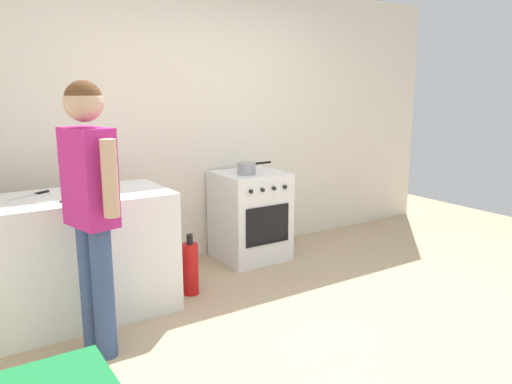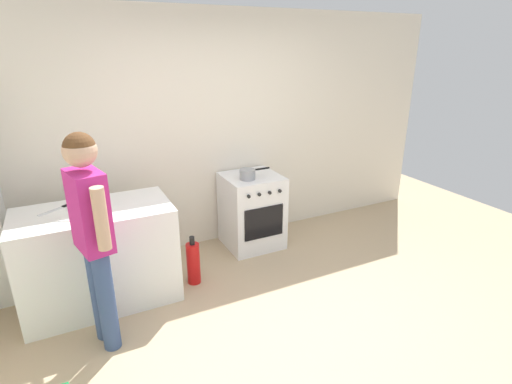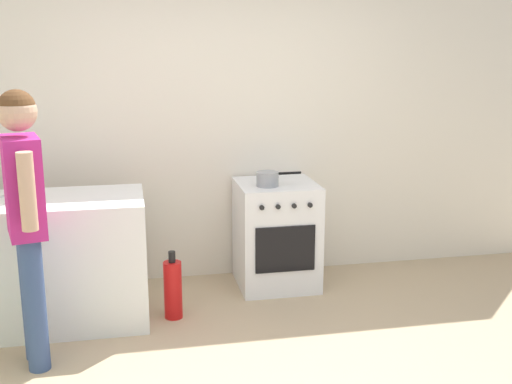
{
  "view_description": "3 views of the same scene",
  "coord_description": "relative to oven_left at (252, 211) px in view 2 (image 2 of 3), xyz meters",
  "views": [
    {
      "loc": [
        -2.14,
        -2.37,
        1.65
      ],
      "look_at": [
        0.04,
        0.99,
        0.8
      ],
      "focal_mm": 35.0,
      "sensor_mm": 36.0,
      "label": 1
    },
    {
      "loc": [
        -1.5,
        -2.23,
        2.22
      ],
      "look_at": [
        0.11,
        0.98,
        0.89
      ],
      "focal_mm": 28.0,
      "sensor_mm": 36.0,
      "label": 2
    },
    {
      "loc": [
        -0.79,
        -3.22,
        1.97
      ],
      "look_at": [
        0.06,
        0.96,
        0.94
      ],
      "focal_mm": 45.0,
      "sensor_mm": 36.0,
      "label": 3
    }
  ],
  "objects": [
    {
      "name": "ground_plane",
      "position": [
        -0.35,
        -1.58,
        -0.43
      ],
      "size": [
        8.0,
        8.0,
        0.0
      ],
      "primitive_type": "plane",
      "color": "tan"
    },
    {
      "name": "back_wall",
      "position": [
        -0.35,
        0.37,
        0.87
      ],
      "size": [
        6.0,
        0.1,
        2.6
      ],
      "primitive_type": "cube",
      "color": "silver",
      "rests_on": "ground"
    },
    {
      "name": "counter_unit",
      "position": [
        -1.7,
        -0.38,
        0.02
      ],
      "size": [
        1.3,
        0.7,
        0.9
      ],
      "primitive_type": "cube",
      "color": "white",
      "rests_on": "ground"
    },
    {
      "name": "oven_left",
      "position": [
        0.0,
        0.0,
        0.0
      ],
      "size": [
        0.62,
        0.62,
        0.85
      ],
      "color": "white",
      "rests_on": "ground"
    },
    {
      "name": "pot",
      "position": [
        -0.09,
        -0.09,
        0.48
      ],
      "size": [
        0.35,
        0.17,
        0.11
      ],
      "color": "gray",
      "rests_on": "oven_left"
    },
    {
      "name": "knife_carving",
      "position": [
        -1.96,
        -0.24,
        0.48
      ],
      "size": [
        0.3,
        0.2,
        0.01
      ],
      "color": "silver",
      "rests_on": "counter_unit"
    },
    {
      "name": "knife_utility",
      "position": [
        -1.84,
        -0.56,
        0.48
      ],
      "size": [
        0.24,
        0.13,
        0.01
      ],
      "color": "silver",
      "rests_on": "counter_unit"
    },
    {
      "name": "person",
      "position": [
        -1.74,
        -0.98,
        0.59
      ],
      "size": [
        0.27,
        0.56,
        1.69
      ],
      "color": "#384C7A",
      "rests_on": "ground"
    },
    {
      "name": "fire_extinguisher",
      "position": [
        -0.87,
        -0.48,
        -0.21
      ],
      "size": [
        0.13,
        0.13,
        0.5
      ],
      "color": "red",
      "rests_on": "ground"
    }
  ]
}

